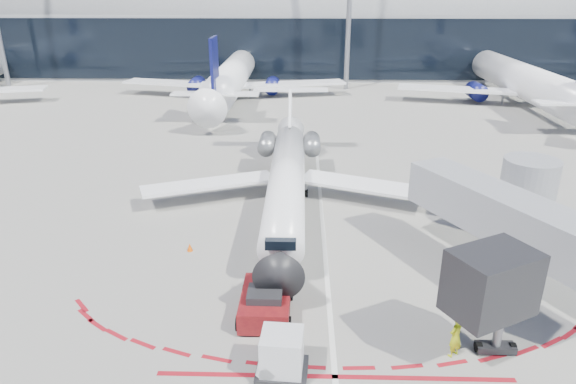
{
  "coord_description": "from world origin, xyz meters",
  "views": [
    {
      "loc": [
        -1.41,
        -27.38,
        14.23
      ],
      "look_at": [
        -2.19,
        1.27,
        2.59
      ],
      "focal_mm": 32.0,
      "sensor_mm": 36.0,
      "label": 1
    }
  ],
  "objects_px": {
    "regional_jet": "(287,175)",
    "uld_container": "(282,355)",
    "ramp_worker": "(456,336)",
    "pushback_tug": "(266,302)"
  },
  "relations": [
    {
      "from": "ramp_worker",
      "to": "uld_container",
      "type": "relative_size",
      "value": 0.9
    },
    {
      "from": "uld_container",
      "to": "pushback_tug",
      "type": "bearing_deg",
      "value": 107.09
    },
    {
      "from": "pushback_tug",
      "to": "uld_container",
      "type": "relative_size",
      "value": 2.7
    },
    {
      "from": "regional_jet",
      "to": "uld_container",
      "type": "distance_m",
      "value": 17.04
    },
    {
      "from": "regional_jet",
      "to": "pushback_tug",
      "type": "relative_size",
      "value": 4.42
    },
    {
      "from": "uld_container",
      "to": "regional_jet",
      "type": "bearing_deg",
      "value": 95.02
    },
    {
      "from": "pushback_tug",
      "to": "ramp_worker",
      "type": "bearing_deg",
      "value": -17.57
    },
    {
      "from": "ramp_worker",
      "to": "uld_container",
      "type": "distance_m",
      "value": 7.13
    },
    {
      "from": "regional_jet",
      "to": "pushback_tug",
      "type": "xyz_separation_m",
      "value": [
        -0.61,
        -13.09,
        -1.46
      ]
    },
    {
      "from": "regional_jet",
      "to": "uld_container",
      "type": "xyz_separation_m",
      "value": [
        0.29,
        -17.0,
        -1.18
      ]
    }
  ]
}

